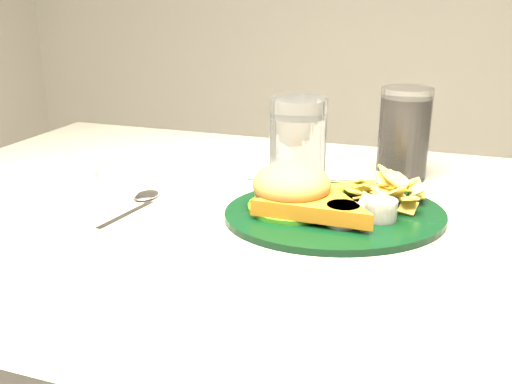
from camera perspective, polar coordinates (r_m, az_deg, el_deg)
dinner_plate at (r=0.77m, az=7.98°, el=-0.20°), size 0.37×0.35×0.07m
water_glass at (r=0.88m, az=4.21°, el=4.90°), size 0.11×0.11×0.14m
cola_glass at (r=0.94m, az=14.56°, el=5.65°), size 0.10×0.10×0.15m
fork_napkin at (r=0.79m, az=11.03°, el=-1.83°), size 0.18×0.21×0.01m
spoon at (r=0.79m, az=-12.87°, el=-2.11°), size 0.06×0.16×0.01m
ramekin at (r=0.97m, az=-14.18°, el=2.45°), size 0.06×0.06×0.03m
wrapped_straw at (r=0.92m, az=5.33°, el=1.41°), size 0.22×0.13×0.01m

